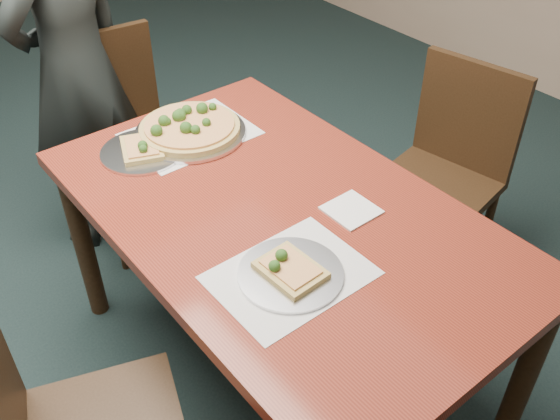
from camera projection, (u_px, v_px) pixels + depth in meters
ground at (145, 343)px, 2.41m from camera, size 8.00×8.00×0.00m
dining_table at (280, 233)px, 1.91m from camera, size 0.90×1.50×0.75m
chair_far at (124, 128)px, 2.66m from camera, size 0.46×0.46×0.91m
chair_right at (447, 165)px, 2.45m from camera, size 0.49×0.49×0.91m
diner at (75, 69)px, 2.47m from camera, size 0.68×0.56×1.60m
placemat_main at (190, 134)px, 2.18m from camera, size 0.42×0.32×0.00m
placemat_near at (290, 275)px, 1.63m from camera, size 0.40×0.30×0.00m
pizza_pan at (189, 128)px, 2.17m from camera, size 0.39×0.39×0.07m
slice_plate_near at (290, 271)px, 1.63m from camera, size 0.28×0.28×0.06m
slice_plate_far at (142, 150)px, 2.08m from camera, size 0.28×0.28×0.06m
napkin at (351, 210)px, 1.84m from camera, size 0.14×0.14×0.01m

